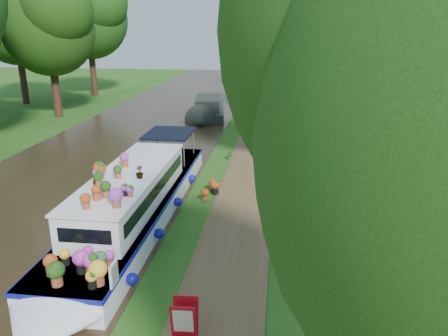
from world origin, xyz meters
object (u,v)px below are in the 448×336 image
at_px(sandwich_board, 184,321).
at_px(second_boat, 208,109).
at_px(pedestrian_pink, 272,97).
at_px(pedestrian_dark, 260,90).
at_px(plant_boat, 132,202).

bearing_deg(sandwich_board, second_boat, 94.94).
xyz_separation_m(sandwich_board, pedestrian_pink, (1.15, 27.37, 0.46)).
bearing_deg(pedestrian_dark, second_boat, -102.92).
distance_m(plant_boat, pedestrian_dark, 26.05).
height_order(second_boat, pedestrian_dark, pedestrian_dark).
xyz_separation_m(plant_boat, pedestrian_pink, (4.02, 22.24, 0.04)).
bearing_deg(sandwich_board, pedestrian_dark, 86.83).
bearing_deg(pedestrian_dark, plant_boat, -86.24).
height_order(sandwich_board, pedestrian_pink, pedestrian_pink).
bearing_deg(pedestrian_dark, pedestrian_pink, -62.21).
relative_size(second_boat, pedestrian_dark, 4.28).
relative_size(second_boat, pedestrian_pink, 4.47).
relative_size(sandwich_board, pedestrian_pink, 0.51).
distance_m(second_boat, pedestrian_dark, 8.48).
bearing_deg(sandwich_board, plant_boat, 116.00).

